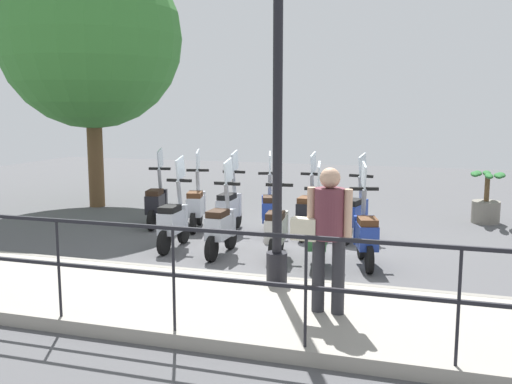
{
  "coord_description": "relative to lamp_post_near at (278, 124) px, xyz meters",
  "views": [
    {
      "loc": [
        -9.17,
        -2.38,
        2.38
      ],
      "look_at": [
        0.2,
        0.5,
        0.9
      ],
      "focal_mm": 40.0,
      "sensor_mm": 36.0,
      "label": 1
    }
  ],
  "objects": [
    {
      "name": "promenade_walkway",
      "position": [
        -0.75,
        0.58,
        -2.09
      ],
      "size": [
        2.2,
        20.0,
        0.15
      ],
      "color": "gray",
      "rests_on": "ground_plane"
    },
    {
      "name": "scooter_near_2",
      "position": [
        1.72,
        0.46,
        -1.69
      ],
      "size": [
        1.23,
        0.44,
        1.54
      ],
      "rotation": [
        0.0,
        0.0,
        0.11
      ],
      "color": "black",
      "rests_on": "ground_plane"
    },
    {
      "name": "scooter_near_3",
      "position": [
        1.62,
        1.36,
        -1.69
      ],
      "size": [
        1.23,
        0.44,
        1.54
      ],
      "rotation": [
        0.0,
        0.0,
        -0.02
      ],
      "color": "black",
      "rests_on": "ground_plane"
    },
    {
      "name": "scooter_near_4",
      "position": [
        1.75,
        2.26,
        -1.69
      ],
      "size": [
        1.23,
        0.44,
        1.54
      ],
      "rotation": [
        0.0,
        0.0,
        0.03
      ],
      "color": "black",
      "rests_on": "ground_plane"
    },
    {
      "name": "fence_railing",
      "position": [
        -1.8,
        0.58,
        -1.27
      ],
      "size": [
        0.04,
        16.03,
        1.07
      ],
      "color": "black",
      "rests_on": "promenade_walkway"
    },
    {
      "name": "scooter_far_0",
      "position": [
        3.3,
        -0.56,
        -1.69
      ],
      "size": [
        1.22,
        0.5,
        1.54
      ],
      "rotation": [
        0.0,
        0.0,
        -0.22
      ],
      "color": "black",
      "rests_on": "ground_plane"
    },
    {
      "name": "scooter_far_2",
      "position": [
        3.21,
        0.99,
        -1.69
      ],
      "size": [
        1.2,
        0.53,
        1.54
      ],
      "rotation": [
        0.0,
        0.0,
        0.28
      ],
      "color": "black",
      "rests_on": "ground_plane"
    },
    {
      "name": "pedestrian_with_bag",
      "position": [
        -0.84,
        -0.78,
        -1.09
      ],
      "size": [
        0.34,
        0.65,
        1.59
      ],
      "rotation": [
        0.0,
        0.0,
        -0.07
      ],
      "color": "#28282D",
      "rests_on": "promenade_walkway"
    },
    {
      "name": "tree_large",
      "position": [
        4.99,
        5.8,
        1.78
      ],
      "size": [
        4.21,
        4.21,
        6.06
      ],
      "color": "brown",
      "rests_on": "ground_plane"
    },
    {
      "name": "scooter_near_1",
      "position": [
        1.49,
        -0.23,
        -1.69
      ],
      "size": [
        1.23,
        0.46,
        1.54
      ],
      "rotation": [
        0.0,
        0.0,
        0.15
      ],
      "color": "black",
      "rests_on": "ground_plane"
    },
    {
      "name": "lamp_post_near",
      "position": [
        0.0,
        0.0,
        0.0
      ],
      "size": [
        0.26,
        0.9,
        4.53
      ],
      "color": "black",
      "rests_on": "promenade_walkway"
    },
    {
      "name": "scooter_far_5",
      "position": [
        3.31,
        3.36,
        -1.69
      ],
      "size": [
        1.22,
        0.49,
        1.54
      ],
      "rotation": [
        0.0,
        0.0,
        0.2
      ],
      "color": "black",
      "rests_on": "ground_plane"
    },
    {
      "name": "scooter_far_1",
      "position": [
        3.32,
        0.29,
        -1.69
      ],
      "size": [
        1.23,
        0.44,
        1.54
      ],
      "rotation": [
        0.0,
        0.0,
        -0.04
      ],
      "color": "black",
      "rests_on": "ground_plane"
    },
    {
      "name": "potted_palm",
      "position": [
        5.64,
        -2.94,
        -1.72
      ],
      "size": [
        1.06,
        0.66,
        1.05
      ],
      "color": "slate",
      "rests_on": "ground_plane"
    },
    {
      "name": "scooter_near_0",
      "position": [
        1.68,
        -0.93,
        -1.69
      ],
      "size": [
        1.21,
        0.52,
        1.54
      ],
      "rotation": [
        0.0,
        0.0,
        0.26
      ],
      "color": "black",
      "rests_on": "ground_plane"
    },
    {
      "name": "ground_plane",
      "position": [
        2.4,
        0.58,
        -2.17
      ],
      "size": [
        28.0,
        28.0,
        0.0
      ],
      "primitive_type": "plane",
      "color": "#4C4C4F"
    },
    {
      "name": "scooter_far_4",
      "position": [
        3.29,
        2.5,
        -1.69
      ],
      "size": [
        1.21,
        0.52,
        1.54
      ],
      "rotation": [
        0.0,
        0.0,
        0.25
      ],
      "color": "black",
      "rests_on": "ground_plane"
    },
    {
      "name": "scooter_far_3",
      "position": [
        3.24,
        1.8,
        -1.69
      ],
      "size": [
        1.23,
        0.44,
        1.54
      ],
      "rotation": [
        0.0,
        0.0,
        0.01
      ],
      "color": "black",
      "rests_on": "ground_plane"
    }
  ]
}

